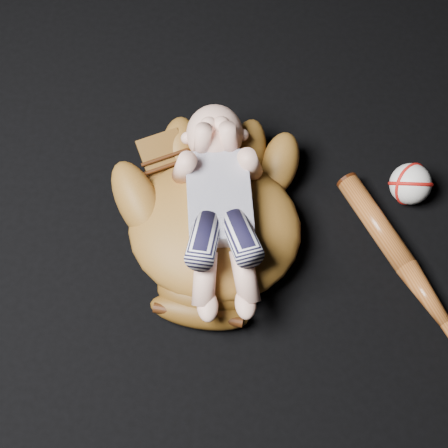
% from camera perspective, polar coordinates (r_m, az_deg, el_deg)
% --- Properties ---
extents(baseball_glove, '(0.45, 0.50, 0.14)m').
position_cam_1_polar(baseball_glove, '(1.25, -0.78, 0.01)').
color(baseball_glove, brown).
rests_on(baseball_glove, ground).
extents(newborn_baby, '(0.23, 0.42, 0.16)m').
position_cam_1_polar(newborn_baby, '(1.19, -0.29, 1.07)').
color(newborn_baby, '#E5AB94').
rests_on(newborn_baby, baseball_glove).
extents(baseball_bat, '(0.27, 0.42, 0.04)m').
position_cam_1_polar(baseball_bat, '(1.30, 15.54, -4.35)').
color(baseball_bat, brown).
rests_on(baseball_bat, ground).
extents(baseball, '(0.10, 0.10, 0.08)m').
position_cam_1_polar(baseball, '(1.37, 15.25, 3.23)').
color(baseball, white).
rests_on(baseball, ground).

